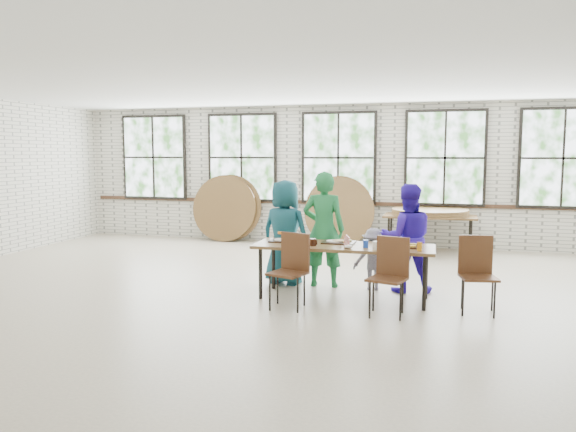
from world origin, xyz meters
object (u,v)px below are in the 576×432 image
Objects in this scene: dining_table at (344,249)px; chair_near_right at (390,269)px; storage_table at (430,218)px; chair_near_left at (291,264)px.

dining_table is 0.88m from chair_near_right.
storage_table is (0.35, 4.62, 0.13)m from chair_near_right.
dining_table is at bearing 61.76° from chair_near_left.
chair_near_right is (1.25, 0.00, 0.00)m from chair_near_left.
chair_near_left is 4.89m from storage_table.
chair_near_right is (0.67, -0.56, -0.13)m from dining_table.
chair_near_left reaches higher than storage_table.
chair_near_left is 1.00× the size of chair_near_right.
chair_near_left is at bearing -108.46° from storage_table.
chair_near_left reaches higher than dining_table.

